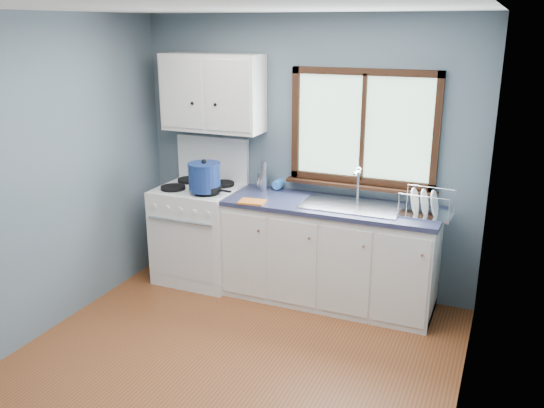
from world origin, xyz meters
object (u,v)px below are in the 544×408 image
at_px(skillet, 208,188).
at_px(stockpot, 204,177).
at_px(sink, 351,213).
at_px(thermos, 264,176).
at_px(utensil_crock, 262,181).
at_px(dish_rack, 425,208).
at_px(gas_range, 200,230).
at_px(base_cabinets, 329,258).

xyz_separation_m(skillet, stockpot, (-0.03, -0.00, 0.11)).
bearing_deg(sink, thermos, 170.68).
bearing_deg(utensil_crock, sink, -13.16).
xyz_separation_m(thermos, dish_rack, (1.49, -0.14, -0.08)).
bearing_deg(stockpot, sink, 8.09).
height_order(skillet, thermos, thermos).
distance_m(utensil_crock, thermos, 0.11).
distance_m(stockpot, thermos, 0.55).
bearing_deg(skillet, stockpot, -168.67).
relative_size(gas_range, base_cabinets, 0.74).
xyz_separation_m(gas_range, dish_rack, (2.10, 0.02, 0.48)).
relative_size(stockpot, thermos, 1.15).
height_order(skillet, utensil_crock, utensil_crock).
bearing_deg(sink, base_cabinets, 179.87).
relative_size(stockpot, utensil_crock, 0.92).
bearing_deg(gas_range, sink, 0.71).
relative_size(stockpot, dish_rack, 0.74).
bearing_deg(skillet, sink, 14.31).
distance_m(sink, skillet, 1.30).
height_order(base_cabinets, sink, sink).
bearing_deg(gas_range, thermos, 15.00).
bearing_deg(thermos, sink, -9.32).
relative_size(skillet, stockpot, 1.19).
distance_m(gas_range, stockpot, 0.64).
bearing_deg(skillet, dish_rack, 11.82).
bearing_deg(base_cabinets, sink, -0.13).
bearing_deg(dish_rack, gas_range, -176.08).
xyz_separation_m(sink, skillet, (-1.28, -0.18, 0.13)).
height_order(gas_range, thermos, gas_range).
bearing_deg(gas_range, base_cabinets, 0.82).
bearing_deg(stockpot, utensil_crock, 45.99).
xyz_separation_m(gas_range, utensil_crock, (0.56, 0.24, 0.50)).
height_order(sink, utensil_crock, utensil_crock).
distance_m(skillet, thermos, 0.53).
distance_m(gas_range, skillet, 0.56).
relative_size(base_cabinets, utensil_crock, 5.36).
xyz_separation_m(gas_range, base_cabinets, (1.31, 0.02, -0.08)).
bearing_deg(thermos, skillet, -140.97).
bearing_deg(sink, dish_rack, 0.43).
height_order(utensil_crock, dish_rack, utensil_crock).
bearing_deg(thermos, utensil_crock, 123.84).
relative_size(base_cabinets, thermos, 6.67).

